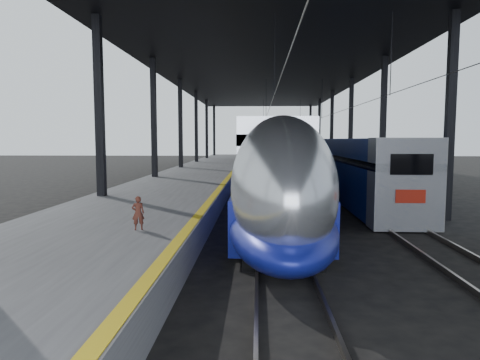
{
  "coord_description": "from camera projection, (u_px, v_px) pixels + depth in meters",
  "views": [
    {
      "loc": [
        1.3,
        -14.02,
        3.54
      ],
      "look_at": [
        0.61,
        2.23,
        2.0
      ],
      "focal_mm": 32.0,
      "sensor_mm": 36.0,
      "label": 1
    }
  ],
  "objects": [
    {
      "name": "ground",
      "position": [
        219.0,
        245.0,
        14.33
      ],
      "size": [
        160.0,
        160.0,
        0.0
      ],
      "primitive_type": "plane",
      "color": "black",
      "rests_on": "ground"
    },
    {
      "name": "platform",
      "position": [
        198.0,
        178.0,
        34.33
      ],
      "size": [
        6.0,
        80.0,
        1.0
      ],
      "primitive_type": "cube",
      "color": "#4C4C4F",
      "rests_on": "ground"
    },
    {
      "name": "yellow_strip",
      "position": [
        233.0,
        171.0,
        34.16
      ],
      "size": [
        0.3,
        80.0,
        0.01
      ],
      "primitive_type": "cube",
      "color": "gold",
      "rests_on": "platform"
    },
    {
      "name": "rails",
      "position": [
        298.0,
        183.0,
        34.03
      ],
      "size": [
        6.52,
        80.0,
        0.16
      ],
      "color": "slate",
      "rests_on": "ground"
    },
    {
      "name": "canopy",
      "position": [
        266.0,
        68.0,
        33.28
      ],
      "size": [
        18.0,
        75.0,
        9.47
      ],
      "color": "black",
      "rests_on": "ground"
    },
    {
      "name": "tgv_train",
      "position": [
        266.0,
        156.0,
        39.86
      ],
      "size": [
        3.06,
        65.2,
        4.38
      ],
      "color": "#B1B4B8",
      "rests_on": "ground"
    },
    {
      "name": "second_train",
      "position": [
        315.0,
        157.0,
        43.08
      ],
      "size": [
        2.62,
        56.05,
        3.61
      ],
      "color": "navy",
      "rests_on": "ground"
    },
    {
      "name": "child",
      "position": [
        138.0,
        213.0,
        12.02
      ],
      "size": [
        0.4,
        0.33,
        0.96
      ],
      "primitive_type": "imported",
      "rotation": [
        0.0,
        0.0,
        3.45
      ],
      "color": "#53261B",
      "rests_on": "platform"
    }
  ]
}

